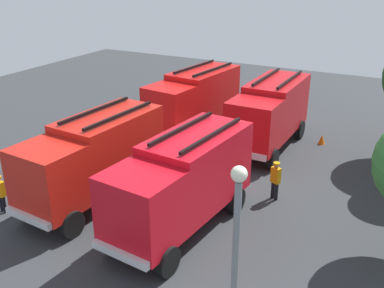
# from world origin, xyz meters

# --- Properties ---
(ground_plane) EXTENTS (49.77, 49.77, 0.00)m
(ground_plane) POSITION_xyz_m (0.00, 0.00, 0.00)
(ground_plane) COLOR #2D3033
(fire_truck_0) EXTENTS (7.45, 3.47, 3.88)m
(fire_truck_0) POSITION_xyz_m (-4.97, -2.48, 2.15)
(fire_truck_0) COLOR red
(fire_truck_0) RESTS_ON ground
(fire_truck_1) EXTENTS (7.36, 3.19, 3.88)m
(fire_truck_1) POSITION_xyz_m (4.75, -2.30, 2.15)
(fire_truck_1) COLOR red
(fire_truck_1) RESTS_ON ground
(fire_truck_2) EXTENTS (7.24, 2.85, 3.88)m
(fire_truck_2) POSITION_xyz_m (-4.64, 2.47, 2.15)
(fire_truck_2) COLOR red
(fire_truck_2) RESTS_ON ground
(fire_truck_3) EXTENTS (7.40, 3.32, 3.88)m
(fire_truck_3) POSITION_xyz_m (4.98, 2.19, 2.15)
(fire_truck_3) COLOR red
(fire_truck_3) RESTS_ON ground
(firefighter_0) EXTENTS (0.30, 0.45, 1.73)m
(firefighter_0) POSITION_xyz_m (3.63, 0.23, 0.97)
(firefighter_0) COLOR black
(firefighter_0) RESTS_ON ground
(firefighter_1) EXTENTS (0.39, 0.48, 1.80)m
(firefighter_1) POSITION_xyz_m (1.01, 4.70, 1.02)
(firefighter_1) COLOR black
(firefighter_1) RESTS_ON ground
(firefighter_2) EXTENTS (0.30, 0.45, 1.68)m
(firefighter_2) POSITION_xyz_m (7.44, -5.16, 0.94)
(firefighter_2) COLOR black
(firefighter_2) RESTS_ON ground
(traffic_cone_0) EXTENTS (0.47, 0.47, 0.66)m
(traffic_cone_0) POSITION_xyz_m (-2.79, -5.23, 0.33)
(traffic_cone_0) COLOR #F2600C
(traffic_cone_0) RESTS_ON ground
(traffic_cone_1) EXTENTS (0.41, 0.41, 0.58)m
(traffic_cone_1) POSITION_xyz_m (-2.22, 0.38, 0.29)
(traffic_cone_1) COLOR #F2600C
(traffic_cone_1) RESTS_ON ground
(traffic_cone_2) EXTENTS (0.39, 0.39, 0.56)m
(traffic_cone_2) POSITION_xyz_m (-6.54, 5.12, 0.28)
(traffic_cone_2) COLOR #F2600C
(traffic_cone_2) RESTS_ON ground
(lamppost) EXTENTS (0.36, 0.36, 6.04)m
(lamppost) POSITION_xyz_m (10.52, 6.63, 3.57)
(lamppost) COLOR slate
(lamppost) RESTS_ON ground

